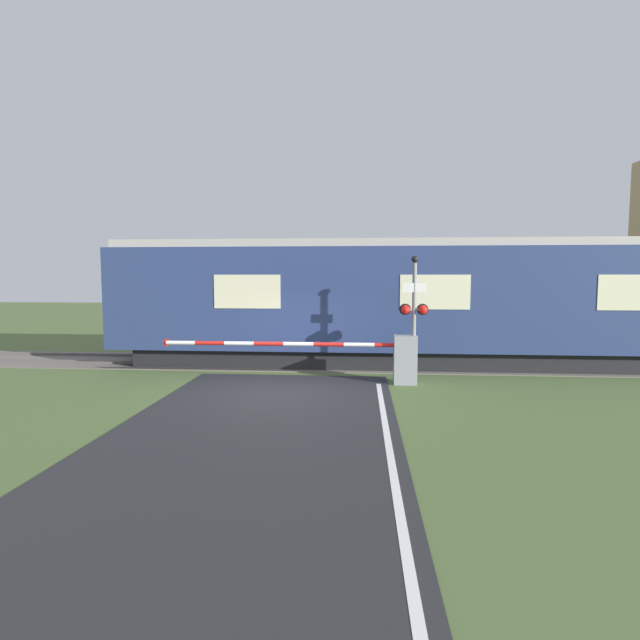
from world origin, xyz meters
The scene contains 6 objects.
ground_plane centered at (0.00, 0.00, 0.00)m, with size 80.00×80.00×0.00m, color #4C6033.
road_strip centered at (0.01, -8.00, 0.01)m, with size 5.31×20.00×0.02m.
track_bed centered at (0.00, 4.06, 0.02)m, with size 36.00×3.20×0.13m.
train centered at (4.05, 4.06, 2.03)m, with size 19.95×3.05×3.96m.
crossing_barrier centered at (2.50, 1.15, 0.72)m, with size 6.88×0.44×1.30m.
signal_post centered at (3.32, 1.16, 1.92)m, with size 0.75×0.26×3.38m.
Camera 1 is at (1.92, -12.01, 2.85)m, focal length 28.00 mm.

